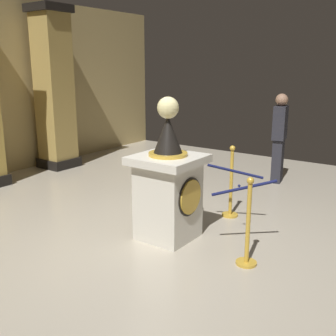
% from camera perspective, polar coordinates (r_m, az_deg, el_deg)
% --- Properties ---
extents(ground_plane, '(10.96, 10.96, 0.00)m').
position_cam_1_polar(ground_plane, '(5.38, -1.61, -9.93)').
color(ground_plane, '#B2A893').
extents(pedestal_clock, '(0.82, 0.82, 1.83)m').
position_cam_1_polar(pedestal_clock, '(5.19, 0.04, -2.54)').
color(pedestal_clock, silver).
rests_on(pedestal_clock, ground_plane).
extents(stanchion_near, '(0.24, 0.24, 1.03)m').
position_cam_1_polar(stanchion_near, '(4.69, 11.09, -9.17)').
color(stanchion_near, gold).
rests_on(stanchion_near, ground_plane).
extents(stanchion_far, '(0.24, 0.24, 1.07)m').
position_cam_1_polar(stanchion_far, '(6.10, 8.79, -3.30)').
color(stanchion_far, gold).
rests_on(stanchion_far, ground_plane).
extents(velvet_rope, '(1.09, 1.08, 0.22)m').
position_cam_1_polar(velvet_rope, '(5.26, 9.98, -1.56)').
color(velvet_rope, '#141947').
extents(column_right, '(0.73, 0.73, 3.39)m').
position_cam_1_polar(column_right, '(9.12, -15.65, 10.51)').
color(column_right, black).
rests_on(column_right, ground_plane).
extents(bystander_guest, '(0.39, 0.28, 1.69)m').
position_cam_1_polar(bystander_guest, '(7.95, 15.32, 4.34)').
color(bystander_guest, '#26262D').
rests_on(bystander_guest, ground_plane).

